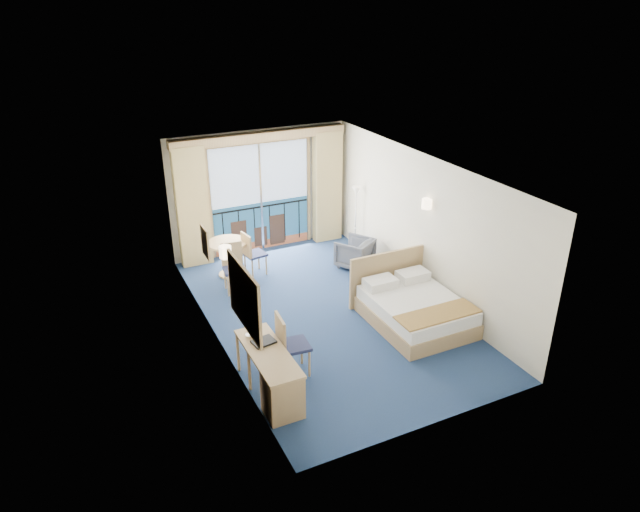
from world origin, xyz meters
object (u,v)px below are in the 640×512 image
(desk_chair, at_px, (288,342))
(table_chair_a, at_px, (251,251))
(floor_lamp, at_px, (356,202))
(desk, at_px, (279,386))
(armchair, at_px, (355,253))
(table_chair_b, at_px, (233,264))
(nightstand, at_px, (396,271))
(round_table, at_px, (228,250))
(bed, at_px, (414,308))

(desk_chair, distance_m, table_chair_a, 3.48)
(floor_lamp, xyz_separation_m, desk, (-3.57, -4.31, -0.74))
(armchair, height_order, table_chair_b, table_chair_b)
(nightstand, xyz_separation_m, round_table, (-2.86, 1.82, 0.27))
(table_chair_b, bearing_deg, desk, -91.32)
(bed, bearing_deg, nightstand, 69.54)
(nightstand, height_order, table_chair_b, table_chair_b)
(armchair, xyz_separation_m, desk, (-3.15, -3.56, 0.08))
(desk, distance_m, desk_chair, 0.84)
(floor_lamp, bearing_deg, armchair, -119.44)
(desk, distance_m, round_table, 4.37)
(armchair, distance_m, desk_chair, 3.95)
(nightstand, xyz_separation_m, table_chair_b, (-2.96, 1.17, 0.26))
(armchair, distance_m, round_table, 2.64)
(armchair, bearing_deg, round_table, -49.09)
(round_table, distance_m, table_chair_b, 0.66)
(desk_chair, bearing_deg, table_chair_b, 3.00)
(nightstand, relative_size, round_table, 0.70)
(armchair, distance_m, floor_lamp, 1.19)
(desk, bearing_deg, table_chair_b, 81.67)
(desk_chair, bearing_deg, desk, 153.17)
(nightstand, distance_m, armchair, 1.11)
(nightstand, xyz_separation_m, desk, (-3.49, -2.50, 0.11))
(nightstand, bearing_deg, floor_lamp, 87.63)
(desk_chair, bearing_deg, table_chair_a, -5.40)
(bed, distance_m, armchair, 2.43)
(desk, relative_size, table_chair_b, 1.57)
(armchair, relative_size, table_chair_a, 0.74)
(desk, height_order, desk_chair, desk_chair)
(floor_lamp, relative_size, table_chair_b, 1.55)
(bed, relative_size, nightstand, 3.33)
(desk_chair, bearing_deg, round_table, 1.79)
(armchair, height_order, desk, desk)
(table_chair_a, bearing_deg, floor_lamp, -94.74)
(armchair, bearing_deg, desk_chair, 14.34)
(desk, bearing_deg, bed, 20.80)
(armchair, xyz_separation_m, table_chair_a, (-2.08, 0.57, 0.21))
(bed, xyz_separation_m, floor_lamp, (0.58, 3.17, 0.85))
(floor_lamp, distance_m, table_chair_a, 2.59)
(desk, xyz_separation_m, table_chair_b, (0.54, 3.68, 0.15))
(floor_lamp, height_order, table_chair_a, floor_lamp)
(desk, relative_size, desk_chair, 1.48)
(bed, relative_size, floor_lamp, 1.27)
(armchair, xyz_separation_m, table_chair_b, (-2.61, 0.12, 0.23))
(nightstand, bearing_deg, bed, -110.46)
(nightstand, distance_m, floor_lamp, 1.99)
(nightstand, bearing_deg, armchair, 108.18)
(floor_lamp, xyz_separation_m, table_chair_a, (-2.51, -0.18, -0.61))
(armchair, height_order, desk_chair, desk_chair)
(floor_lamp, bearing_deg, round_table, 179.65)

